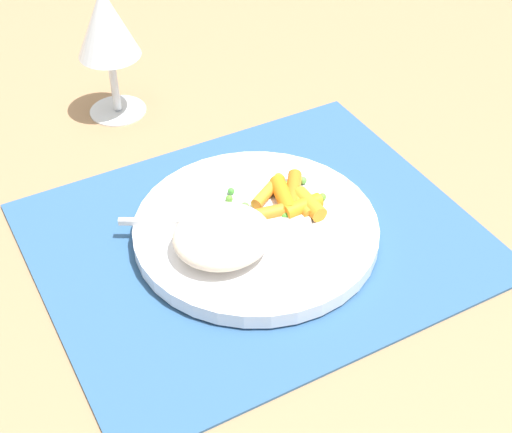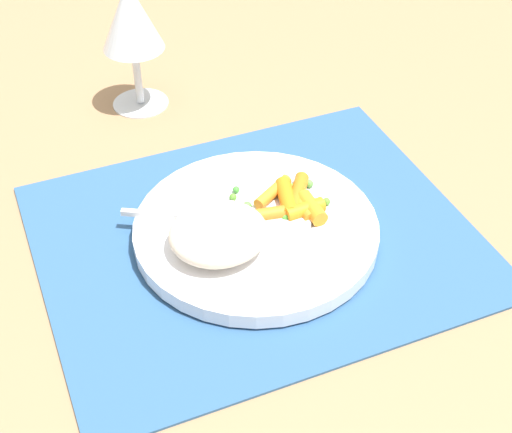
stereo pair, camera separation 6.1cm
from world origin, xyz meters
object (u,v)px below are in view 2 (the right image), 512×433
object	(u,v)px
carrot_portion	(293,203)
fork	(235,220)
wine_glass	(131,20)
rice_mound	(218,233)
plate	(256,230)

from	to	relation	value
carrot_portion	fork	distance (m)	0.06
fork	carrot_portion	bearing A→B (deg)	-2.34
fork	wine_glass	size ratio (longest dim) A/B	1.06
rice_mound	wine_glass	bearing A→B (deg)	88.47
rice_mound	carrot_portion	xyz separation A→B (m)	(0.09, 0.03, -0.01)
plate	rice_mound	world-z (taller)	rice_mound
fork	wine_glass	bearing A→B (deg)	93.95
rice_mound	wine_glass	world-z (taller)	wine_glass
fork	wine_glass	distance (m)	0.30
wine_glass	carrot_portion	bearing A→B (deg)	-74.05
plate	wine_glass	world-z (taller)	wine_glass
carrot_portion	rice_mound	bearing A→B (deg)	-164.64
plate	rice_mound	xyz separation A→B (m)	(-0.05, -0.02, 0.03)
plate	carrot_portion	distance (m)	0.05
plate	wine_glass	xyz separation A→B (m)	(-0.04, 0.30, 0.10)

